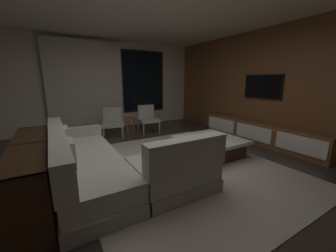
% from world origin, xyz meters
% --- Properties ---
extents(floor, '(9.20, 9.20, 0.00)m').
position_xyz_m(floor, '(0.00, 0.00, 0.00)').
color(floor, '#332B26').
extents(back_wall_with_window, '(6.60, 0.30, 2.70)m').
position_xyz_m(back_wall_with_window, '(-0.06, 3.62, 1.34)').
color(back_wall_with_window, beige).
rests_on(back_wall_with_window, floor).
extents(media_wall, '(0.12, 7.80, 2.70)m').
position_xyz_m(media_wall, '(3.06, 0.00, 1.35)').
color(media_wall, brown).
rests_on(media_wall, floor).
extents(area_rug, '(3.20, 3.80, 0.01)m').
position_xyz_m(area_rug, '(0.35, -0.10, 0.01)').
color(area_rug, '#ADA391').
rests_on(area_rug, floor).
extents(sectional_couch, '(1.98, 2.50, 0.82)m').
position_xyz_m(sectional_couch, '(-0.89, -0.04, 0.29)').
color(sectional_couch, gray).
rests_on(sectional_couch, floor).
extents(coffee_table, '(1.16, 1.16, 0.36)m').
position_xyz_m(coffee_table, '(1.18, 0.08, 0.19)').
color(coffee_table, '#392213').
rests_on(coffee_table, floor).
extents(book_stack_on_coffee_table, '(0.29, 0.21, 0.07)m').
position_xyz_m(book_stack_on_coffee_table, '(1.33, 0.21, 0.40)').
color(book_stack_on_coffee_table, '#A8514D').
rests_on(book_stack_on_coffee_table, coffee_table).
extents(accent_chair_near_window, '(0.59, 0.61, 0.78)m').
position_xyz_m(accent_chair_near_window, '(0.92, 2.49, 0.43)').
color(accent_chair_near_window, '#B2ADA0').
rests_on(accent_chair_near_window, floor).
extents(accent_chair_by_curtain, '(0.67, 0.68, 0.78)m').
position_xyz_m(accent_chair_by_curtain, '(-0.12, 2.47, 0.43)').
color(accent_chair_by_curtain, '#B2ADA0').
rests_on(accent_chair_by_curtain, floor).
extents(side_stool, '(0.32, 0.32, 0.46)m').
position_xyz_m(side_stool, '(0.40, 2.56, 0.37)').
color(side_stool, '#BF4C1E').
rests_on(side_stool, floor).
extents(media_console, '(0.46, 3.10, 0.52)m').
position_xyz_m(media_console, '(2.77, 0.05, 0.25)').
color(media_console, brown).
rests_on(media_console, floor).
extents(mounted_tv, '(0.05, 0.97, 0.56)m').
position_xyz_m(mounted_tv, '(2.95, 0.25, 1.35)').
color(mounted_tv, black).
extents(console_table_behind_couch, '(0.40, 2.10, 0.74)m').
position_xyz_m(console_table_behind_couch, '(-1.80, 0.09, 0.41)').
color(console_table_behind_couch, '#392213').
rests_on(console_table_behind_couch, floor).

